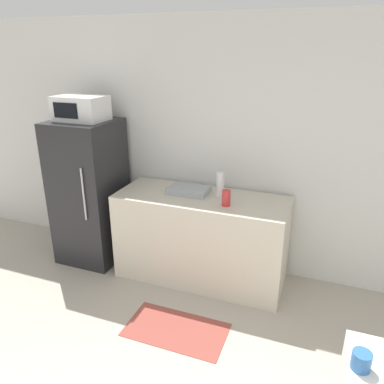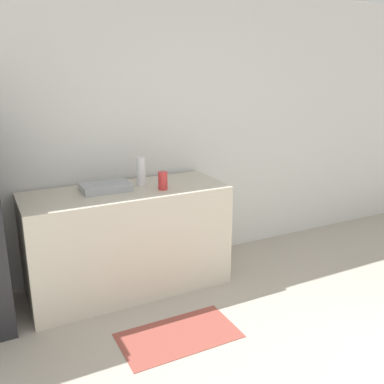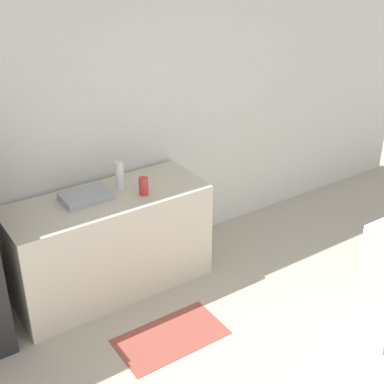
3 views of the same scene
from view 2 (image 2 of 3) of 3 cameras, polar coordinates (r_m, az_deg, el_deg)
The scene contains 6 objects.
wall_back at distance 3.96m, azimuth -8.99°, elevation 7.38°, with size 8.00×0.06×2.60m, color silver.
counter at distance 3.78m, azimuth -8.54°, elevation -6.34°, with size 1.71×0.67×0.91m, color beige.
sink_basin at distance 3.64m, azimuth -11.45°, elevation 0.66°, with size 0.40×0.27×0.06m, color #9EA3A8.
bottle_tall at distance 3.72m, azimuth -6.81°, elevation 2.73°, with size 0.07×0.07×0.25m, color silver.
bottle_short at distance 3.59m, azimuth -3.92°, elevation 1.53°, with size 0.08×0.08×0.15m, color red.
kitchen_rug at distance 3.32m, azimuth -1.77°, elevation -18.54°, with size 0.87×0.48×0.01m, color #99473D.
Camera 2 is at (-1.22, -0.45, 1.90)m, focal length 40.00 mm.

